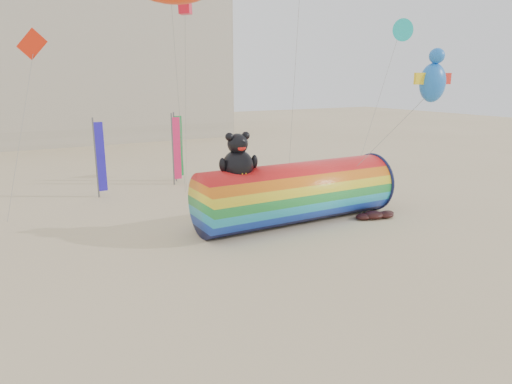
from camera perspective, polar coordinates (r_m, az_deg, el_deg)
ground at (r=20.69m, az=0.84°, el=-7.51°), size 160.00×160.00×0.00m
windsock_assembly at (r=24.58m, az=5.07°, el=0.12°), size 11.19×3.41×5.16m
kite_handler at (r=26.86m, az=13.28°, el=-0.89°), size 0.65×0.45×1.71m
fabric_bundle at (r=26.39m, az=14.73°, el=-2.79°), size 2.62×1.35×0.41m
festival_banners at (r=33.13m, az=-12.72°, el=5.07°), size 6.73×2.19×5.20m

